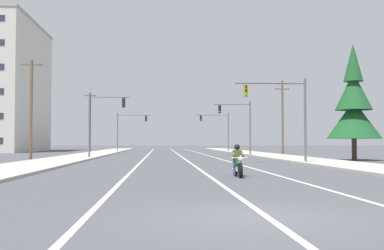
{
  "coord_description": "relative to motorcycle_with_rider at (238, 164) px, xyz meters",
  "views": [
    {
      "loc": [
        -1.93,
        -9.47,
        1.56
      ],
      "look_at": [
        0.61,
        27.78,
        2.95
      ],
      "focal_mm": 42.82,
      "sensor_mm": 36.0,
      "label": 1
    }
  ],
  "objects": [
    {
      "name": "traffic_signal_near_right",
      "position": [
        5.56,
        12.27,
        3.53
      ],
      "size": [
        5.24,
        0.37,
        6.2
      ],
      "color": "#56565B",
      "rests_on": "ground"
    },
    {
      "name": "traffic_signal_mid_left",
      "position": [
        -8.77,
        52.73,
        3.54
      ],
      "size": [
        5.39,
        0.38,
        6.2
      ],
      "color": "#56565B",
      "rests_on": "ground"
    },
    {
      "name": "traffic_signal_far_right",
      "position": [
        5.74,
        51.67,
        3.54
      ],
      "size": [
        5.26,
        0.51,
        6.2
      ],
      "color": "#56565B",
      "rests_on": "ground"
    },
    {
      "name": "lane_stripe_center",
      "position": [
        -1.26,
        34.0,
        -0.58
      ],
      "size": [
        0.16,
        100.0,
        0.01
      ],
      "primitive_type": "cube",
      "color": "beige",
      "rests_on": "ground"
    },
    {
      "name": "utility_pole_right_far",
      "position": [
        11.47,
        34.76,
        4.31
      ],
      "size": [
        1.95,
        0.26,
        9.14
      ],
      "color": "brown",
      "rests_on": "ground"
    },
    {
      "name": "sidewalk_kerb_right",
      "position": [
        8.63,
        29.0,
        -0.52
      ],
      "size": [
        4.4,
        110.0,
        0.14
      ],
      "primitive_type": "cube",
      "color": "#ADA89E",
      "rests_on": "ground"
    },
    {
      "name": "utility_pole_left_far",
      "position": [
        -14.48,
        51.7,
        4.19
      ],
      "size": [
        1.83,
        0.26,
        9.2
      ],
      "color": "brown",
      "rests_on": "ground"
    },
    {
      "name": "traffic_signal_mid_right",
      "position": [
        5.56,
        31.19,
        3.47
      ],
      "size": [
        4.2,
        0.37,
        6.2
      ],
      "color": "#56565B",
      "rests_on": "ground"
    },
    {
      "name": "ground_plane",
      "position": [
        -1.54,
        -11.0,
        -0.59
      ],
      "size": [
        400.0,
        400.0,
        0.0
      ],
      "primitive_type": "plane",
      "color": "#47474C"
    },
    {
      "name": "lane_stripe_left",
      "position": [
        -5.01,
        34.0,
        -0.58
      ],
      "size": [
        0.16,
        100.0,
        0.01
      ],
      "primitive_type": "cube",
      "color": "beige",
      "rests_on": "ground"
    },
    {
      "name": "utility_pole_left_near",
      "position": [
        -15.17,
        21.62,
        4.09
      ],
      "size": [
        1.98,
        0.26,
        8.97
      ],
      "color": "brown",
      "rests_on": "ground"
    },
    {
      "name": "conifer_tree_right_verge_near",
      "position": [
        12.85,
        17.17,
        3.97
      ],
      "size": [
        4.52,
        4.52,
        9.94
      ],
      "color": "#423023",
      "rests_on": "ground"
    },
    {
      "name": "motorcycle_with_rider",
      "position": [
        0.0,
        0.0,
        0.0
      ],
      "size": [
        0.7,
        2.19,
        1.46
      ],
      "color": "black",
      "rests_on": "ground"
    },
    {
      "name": "lane_stripe_right",
      "position": [
        1.97,
        34.0,
        -0.58
      ],
      "size": [
        0.16,
        100.0,
        0.01
      ],
      "primitive_type": "cube",
      "color": "beige",
      "rests_on": "ground"
    },
    {
      "name": "sidewalk_kerb_left",
      "position": [
        -11.7,
        29.0,
        -0.52
      ],
      "size": [
        4.4,
        110.0,
        0.14
      ],
      "primitive_type": "cube",
      "color": "#ADA89E",
      "rests_on": "ground"
    },
    {
      "name": "traffic_signal_near_left",
      "position": [
        -9.16,
        23.39,
        3.45
      ],
      "size": [
        3.87,
        0.41,
        6.2
      ],
      "color": "#56565B",
      "rests_on": "ground"
    }
  ]
}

